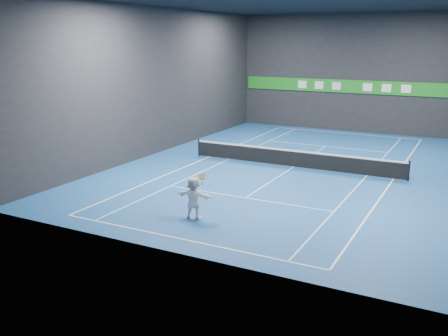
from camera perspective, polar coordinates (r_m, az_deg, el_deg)
The scene contains 19 objects.
ground at distance 28.61m, azimuth 7.92°, elevation 0.10°, with size 26.00×26.00×0.00m, color navy.
ceiling at distance 27.80m, azimuth 8.59°, elevation 18.38°, with size 26.00×26.00×0.00m, color black.
wall_back at distance 40.31m, azimuth 14.52°, elevation 10.42°, with size 18.00×0.10×9.00m, color black.
wall_front at distance 16.25m, azimuth -7.31°, elevation 5.38°, with size 18.00×0.10×9.00m, color black.
wall_left at distance 31.96m, azimuth -7.37°, elevation 9.81°, with size 0.10×26.00×9.00m, color black.
baseline_near at distance 18.37m, azimuth -4.87°, elevation -8.08°, with size 10.98×0.08×0.01m, color white.
baseline_far at distance 39.78m, azimuth 13.75°, elevation 3.88°, with size 10.98×0.08×0.01m, color white.
sideline_doubles_left at distance 30.81m, azimuth -1.73°, elevation 1.28°, with size 0.08×23.78×0.01m, color white.
sideline_doubles_right at distance 27.35m, azimuth 18.80°, elevation -1.21°, with size 0.08×23.78×0.01m, color white.
sideline_singles_left at distance 30.18m, azimuth 0.56°, elevation 1.00°, with size 0.06×23.78×0.01m, color white.
sideline_singles_right at distance 27.57m, azimuth 15.98°, elevation -0.87°, with size 0.06×23.78×0.01m, color white.
service_line_near at distance 22.90m, azimuth 2.48°, elevation -3.42°, with size 8.23×0.06×0.01m, color white.
service_line_far at distance 34.56m, azimuth 11.52°, elevation 2.44°, with size 8.23×0.06×0.01m, color white.
center_service_line at distance 28.61m, azimuth 7.92°, elevation 0.11°, with size 0.06×12.80×0.01m, color white.
player at distance 20.09m, azimuth -3.50°, elevation -3.43°, with size 1.61×0.51×1.73m, color white.
tennis_ball at distance 19.73m, azimuth -3.77°, elevation 2.51°, with size 0.07×0.07×0.07m, color #A5CE22.
tennis_net at distance 28.48m, azimuth 7.96°, elevation 1.15°, with size 12.50×0.10×1.07m.
sponsor_banner at distance 40.32m, azimuth 14.41°, elevation 9.00°, with size 17.64×0.11×1.00m.
tennis_racket at distance 19.69m, azimuth -2.51°, elevation -1.12°, with size 0.42×0.38×0.60m.
Camera 1 is at (9.17, -26.17, 7.04)m, focal length 40.00 mm.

